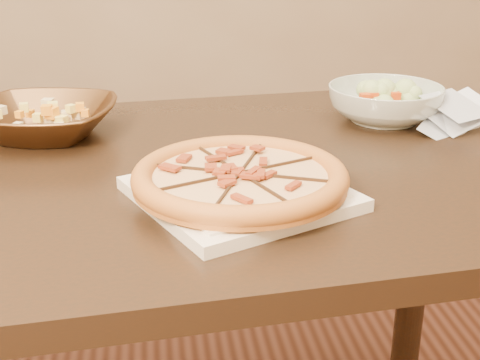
{
  "coord_description": "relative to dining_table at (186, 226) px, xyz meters",
  "views": [
    {
      "loc": [
        -0.17,
        -1.12,
        1.13
      ],
      "look_at": [
        -0.05,
        -0.25,
        0.78
      ],
      "focal_mm": 50.0,
      "sensor_mm": 36.0,
      "label": 1
    }
  ],
  "objects": [
    {
      "name": "mixed_dish",
      "position": [
        -0.24,
        0.18,
        0.19
      ],
      "size": [
        0.13,
        0.12,
        0.03
      ],
      "color": "beige",
      "rests_on": "bronze_bowl"
    },
    {
      "name": "plate",
      "position": [
        0.07,
        -0.15,
        0.12
      ],
      "size": [
        0.35,
        0.35,
        0.02
      ],
      "color": "white",
      "rests_on": "dining_table"
    },
    {
      "name": "salad",
      "position": [
        0.41,
        0.2,
        0.2
      ],
      "size": [
        0.11,
        0.11,
        0.04
      ],
      "color": "#AECE7B",
      "rests_on": "salad_bowl"
    },
    {
      "name": "dining_table",
      "position": [
        0.0,
        0.0,
        0.0
      ],
      "size": [
        1.37,
        0.94,
        0.75
      ],
      "color": "black",
      "rests_on": "floor"
    },
    {
      "name": "salad_bowl",
      "position": [
        0.41,
        0.2,
        0.15
      ],
      "size": [
        0.28,
        0.28,
        0.07
      ],
      "primitive_type": "imported",
      "rotation": [
        0.0,
        0.0,
        0.3
      ],
      "color": "silver",
      "rests_on": "dining_table"
    },
    {
      "name": "pizza",
      "position": [
        0.07,
        -0.15,
        0.15
      ],
      "size": [
        0.31,
        0.31,
        0.03
      ],
      "color": "#C86230",
      "rests_on": "plate"
    },
    {
      "name": "cling_film",
      "position": [
        0.52,
        0.11,
        0.14
      ],
      "size": [
        0.19,
        0.17,
        0.05
      ],
      "primitive_type": null,
      "rotation": [
        0.0,
        0.0,
        0.29
      ],
      "color": "silver",
      "rests_on": "dining_table"
    },
    {
      "name": "bronze_bowl",
      "position": [
        -0.24,
        0.18,
        0.14
      ],
      "size": [
        0.3,
        0.3,
        0.06
      ],
      "primitive_type": "imported",
      "rotation": [
        0.0,
        0.0,
        -0.2
      ],
      "color": "brown",
      "rests_on": "dining_table"
    }
  ]
}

